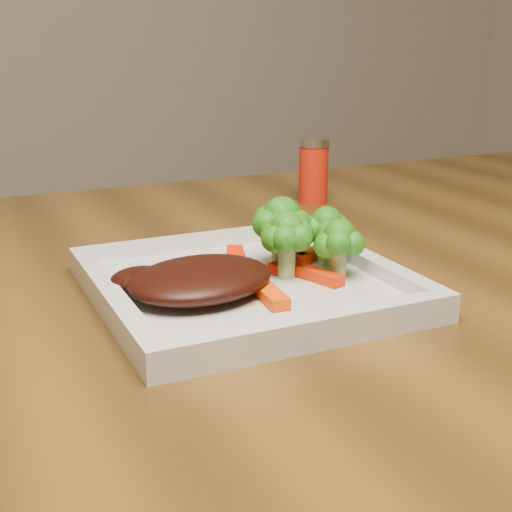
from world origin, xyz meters
name	(u,v)px	position (x,y,z in m)	size (l,w,h in m)	color
plate	(246,289)	(-0.21, -0.14, 0.76)	(0.27, 0.27, 0.01)	silver
steak	(201,279)	(-0.26, -0.16, 0.78)	(0.13, 0.10, 0.03)	black
broccoli_0	(281,234)	(-0.17, -0.12, 0.80)	(0.07, 0.07, 0.07)	#116813
broccoli_1	(326,234)	(-0.12, -0.13, 0.79)	(0.06, 0.06, 0.06)	#1D7213
broccoli_2	(339,249)	(-0.13, -0.17, 0.79)	(0.05, 0.05, 0.06)	#317213
broccoli_3	(287,246)	(-0.17, -0.14, 0.79)	(0.06, 0.06, 0.06)	#137416
carrot_2	(268,293)	(-0.21, -0.19, 0.77)	(0.06, 0.02, 0.01)	#F84304
carrot_3	(317,252)	(-0.12, -0.10, 0.77)	(0.06, 0.02, 0.01)	#D55903
carrot_4	(237,258)	(-0.20, -0.09, 0.77)	(0.06, 0.02, 0.01)	#FF2004
carrot_5	(319,276)	(-0.15, -0.17, 0.77)	(0.05, 0.01, 0.01)	red
carrot_6	(291,264)	(-0.16, -0.12, 0.77)	(0.05, 0.01, 0.01)	red
spice_shaker	(313,170)	(0.03, 0.16, 0.80)	(0.04, 0.04, 0.09)	red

